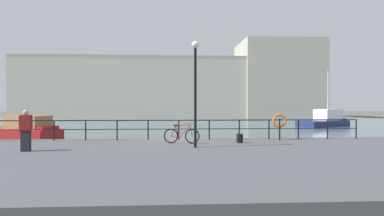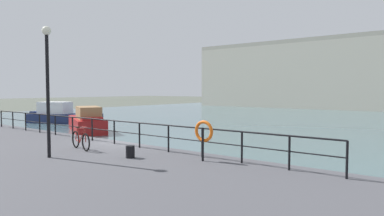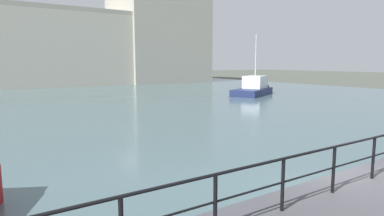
# 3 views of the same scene
# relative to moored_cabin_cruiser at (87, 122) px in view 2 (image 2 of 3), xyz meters

# --- Properties ---
(ground_plane) EXTENTS (240.00, 240.00, 0.00)m
(ground_plane) POSITION_rel_moored_cabin_cruiser_xyz_m (10.88, -5.46, -0.77)
(ground_plane) COLOR #4C5147
(water_basin) EXTENTS (80.00, 60.00, 0.01)m
(water_basin) POSITION_rel_moored_cabin_cruiser_xyz_m (10.88, 24.74, -0.76)
(water_basin) COLOR #476066
(water_basin) RESTS_ON ground_plane
(moored_cabin_cruiser) EXTENTS (7.13, 4.99, 2.00)m
(moored_cabin_cruiser) POSITION_rel_moored_cabin_cruiser_xyz_m (0.00, 0.00, 0.00)
(moored_cabin_cruiser) COLOR maroon
(moored_cabin_cruiser) RESTS_ON water_basin
(moored_harbor_tender) EXTENTS (7.36, 5.23, 2.08)m
(moored_harbor_tender) POSITION_rel_moored_cabin_cruiser_xyz_m (-8.04, 2.67, 0.01)
(moored_harbor_tender) COLOR navy
(moored_harbor_tender) RESTS_ON water_basin
(quay_railing) EXTENTS (21.42, 0.07, 1.08)m
(quay_railing) POSITION_rel_moored_cabin_cruiser_xyz_m (10.19, -6.21, 0.83)
(quay_railing) COLOR black
(quay_railing) RESTS_ON quay_promenade
(parked_bicycle) EXTENTS (1.74, 0.42, 0.98)m
(parked_bicycle) POSITION_rel_moored_cabin_cruiser_xyz_m (11.09, -8.01, 0.48)
(parked_bicycle) COLOR black
(parked_bicycle) RESTS_ON quay_promenade
(mooring_bollard) EXTENTS (0.32, 0.32, 0.44)m
(mooring_bollard) POSITION_rel_moored_cabin_cruiser_xyz_m (13.98, -7.91, 0.32)
(mooring_bollard) COLOR black
(mooring_bollard) RESTS_ON quay_promenade
(life_ring_stand) EXTENTS (0.75, 0.16, 1.40)m
(life_ring_stand) POSITION_rel_moored_cabin_cruiser_xyz_m (16.36, -6.69, 1.07)
(life_ring_stand) COLOR black
(life_ring_stand) RESTS_ON quay_promenade
(quay_lamp_post) EXTENTS (0.32, 0.32, 4.69)m
(quay_lamp_post) POSITION_rel_moored_cabin_cruiser_xyz_m (11.64, -9.68, 3.09)
(quay_lamp_post) COLOR black
(quay_lamp_post) RESTS_ON quay_promenade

